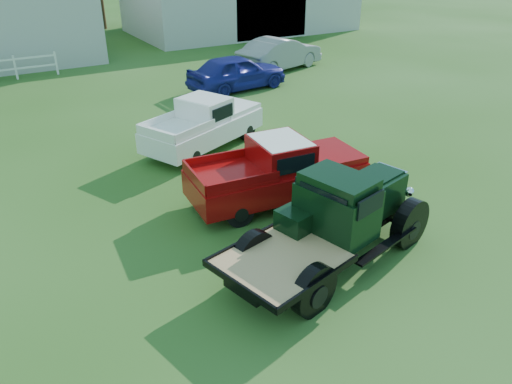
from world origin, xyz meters
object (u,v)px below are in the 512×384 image
red_pickup (277,171)px  misc_car_grey (280,54)px  white_pickup (203,124)px  vintage_flatbed (333,221)px  misc_car_blue (237,72)px

red_pickup → misc_car_grey: (8.33, 12.76, -0.06)m
red_pickup → white_pickup: (-0.08, 4.56, -0.05)m
vintage_flatbed → misc_car_blue: vintage_flatbed is taller
misc_car_blue → misc_car_grey: 4.53m
vintage_flatbed → white_pickup: vintage_flatbed is taller
red_pickup → white_pickup: 4.57m
vintage_flatbed → red_pickup: bearing=66.9°
vintage_flatbed → misc_car_grey: (8.84, 15.84, -0.21)m
red_pickup → white_pickup: red_pickup is taller
vintage_flatbed → white_pickup: bearing=73.1°
vintage_flatbed → misc_car_grey: size_ratio=1.03×
misc_car_blue → vintage_flatbed: bearing=154.7°
vintage_flatbed → misc_car_blue: size_ratio=1.11×
vintage_flatbed → white_pickup: (0.43, 7.65, -0.20)m
misc_car_blue → misc_car_grey: bearing=-64.9°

